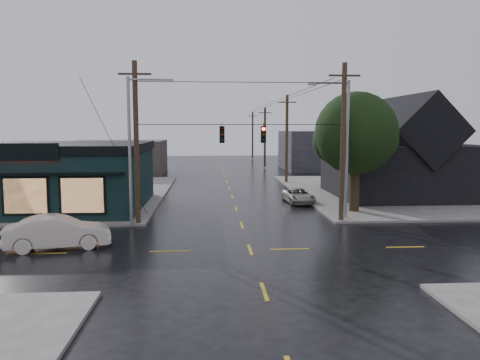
{
  "coord_description": "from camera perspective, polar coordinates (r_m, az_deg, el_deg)",
  "views": [
    {
      "loc": [
        -2.04,
        -22.82,
        6.09
      ],
      "look_at": [
        -0.14,
        5.47,
        2.92
      ],
      "focal_mm": 35.0,
      "sensor_mm": 36.0,
      "label": 1
    }
  ],
  "objects": [
    {
      "name": "bg_building_east",
      "position": [
        70.26,
        11.07,
        3.58
      ],
      "size": [
        14.0,
        12.0,
        5.6
      ],
      "primitive_type": "cube",
      "color": "#27272C",
      "rests_on": "ground"
    },
    {
      "name": "ground_plane",
      "position": [
        23.71,
        1.23,
        -8.51
      ],
      "size": [
        160.0,
        160.0,
        0.0
      ],
      "primitive_type": "plane",
      "color": "black"
    },
    {
      "name": "streetlight_nw",
      "position": [
        29.65,
        -13.06,
        -5.64
      ],
      "size": [
        5.4,
        0.3,
        9.15
      ],
      "primitive_type": null,
      "color": "gray",
      "rests_on": "ground"
    },
    {
      "name": "span_signal_assembly",
      "position": [
        29.4,
        0.33,
        5.62
      ],
      "size": [
        13.0,
        0.48,
        1.23
      ],
      "color": "black",
      "rests_on": "ground"
    },
    {
      "name": "utility_pole_far_a",
      "position": [
        51.89,
        5.66,
        -0.39
      ],
      "size": [
        2.0,
        0.32,
        9.65
      ],
      "primitive_type": null,
      "color": "#332016",
      "rests_on": "ground"
    },
    {
      "name": "sedan_cream",
      "position": [
        25.47,
        -21.3,
        -5.95
      ],
      "size": [
        5.4,
        2.92,
        1.69
      ],
      "primitive_type": "imported",
      "rotation": [
        0.0,
        0.0,
        1.8
      ],
      "color": "beige",
      "rests_on": "ground"
    },
    {
      "name": "corner_tree",
      "position": [
        34.25,
        13.96,
        5.51
      ],
      "size": [
        5.88,
        5.88,
        8.51
      ],
      "color": "black",
      "rests_on": "ground"
    },
    {
      "name": "streetlight_ne",
      "position": [
        31.94,
        12.72,
        -4.77
      ],
      "size": [
        5.4,
        0.3,
        9.15
      ],
      "primitive_type": null,
      "color": "gray",
      "rests_on": "ground"
    },
    {
      "name": "utility_pole_nw",
      "position": [
        30.28,
        -12.29,
        -5.37
      ],
      "size": [
        2.0,
        0.32,
        10.15
      ],
      "primitive_type": null,
      "color": "#332016",
      "rests_on": "ground"
    },
    {
      "name": "suv_silver",
      "position": [
        38.36,
        7.12,
        -1.9
      ],
      "size": [
        2.3,
        4.43,
        1.19
      ],
      "primitive_type": "imported",
      "rotation": [
        0.0,
        0.0,
        0.08
      ],
      "color": "gray",
      "rests_on": "ground"
    },
    {
      "name": "bg_building_west",
      "position": [
        64.07,
        -14.6,
        2.7
      ],
      "size": [
        12.0,
        10.0,
        4.4
      ],
      "primitive_type": "cube",
      "color": "#3F322E",
      "rests_on": "ground"
    },
    {
      "name": "sidewalk_ne",
      "position": [
        48.53,
        23.21,
        -1.25
      ],
      "size": [
        28.0,
        28.0,
        0.15
      ],
      "primitive_type": "cube",
      "color": "#5F5D59",
      "rests_on": "ground"
    },
    {
      "name": "utility_pole_far_b",
      "position": [
        71.59,
        3.03,
        1.5
      ],
      "size": [
        2.0,
        0.32,
        9.15
      ],
      "primitive_type": null,
      "color": "#332016",
      "rests_on": "ground"
    },
    {
      "name": "utility_pole_far_c",
      "position": [
        91.42,
        1.53,
        2.57
      ],
      "size": [
        2.0,
        0.32,
        9.15
      ],
      "primitive_type": null,
      "color": "#332016",
      "rests_on": "ground"
    },
    {
      "name": "utility_pole_ne",
      "position": [
        31.14,
        12.2,
        -5.04
      ],
      "size": [
        2.0,
        0.32,
        10.15
      ],
      "primitive_type": null,
      "color": "#332016",
      "rests_on": "ground"
    },
    {
      "name": "pizza_shop",
      "position": [
        38.21,
        -23.65,
        0.54
      ],
      "size": [
        16.3,
        12.34,
        4.9
      ],
      "color": "black",
      "rests_on": "ground"
    },
    {
      "name": "ne_building",
      "position": [
        43.34,
        19.36,
        3.89
      ],
      "size": [
        12.6,
        11.6,
        8.75
      ],
      "color": "black",
      "rests_on": "ground"
    },
    {
      "name": "sidewalk_nw",
      "position": [
        46.83,
        -26.37,
        -1.66
      ],
      "size": [
        28.0,
        28.0,
        0.15
      ],
      "primitive_type": "cube",
      "color": "#5F5D59",
      "rests_on": "ground"
    }
  ]
}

